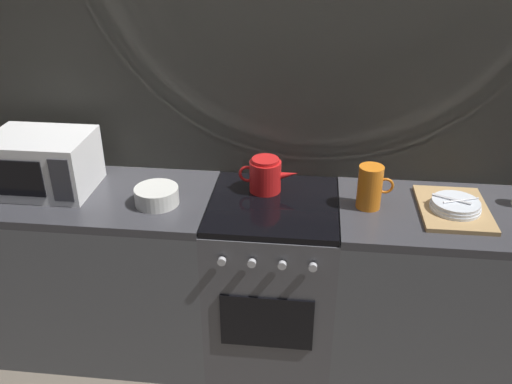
{
  "coord_description": "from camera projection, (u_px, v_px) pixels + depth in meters",
  "views": [
    {
      "loc": [
        0.16,
        -2.17,
        2.11
      ],
      "look_at": [
        -0.08,
        0.0,
        0.95
      ],
      "focal_mm": 38.08,
      "sensor_mm": 36.0,
      "label": 1
    }
  ],
  "objects": [
    {
      "name": "microwave",
      "position": [
        43.0,
        163.0,
        2.55
      ],
      "size": [
        0.46,
        0.35,
        0.27
      ],
      "color": "white",
      "rests_on": "counter_left"
    },
    {
      "name": "kettle",
      "position": [
        266.0,
        175.0,
        2.56
      ],
      "size": [
        0.28,
        0.15,
        0.17
      ],
      "color": "red",
      "rests_on": "stove_unit"
    },
    {
      "name": "counter_left",
      "position": [
        98.0,
        270.0,
        2.79
      ],
      "size": [
        1.2,
        0.6,
        0.9
      ],
      "color": "#515459",
      "rests_on": "ground_plane"
    },
    {
      "name": "counter_right",
      "position": [
        458.0,
        294.0,
        2.61
      ],
      "size": [
        1.2,
        0.6,
        0.9
      ],
      "color": "#515459",
      "rests_on": "ground_plane"
    },
    {
      "name": "dish_pile",
      "position": [
        454.0,
        207.0,
        2.4
      ],
      "size": [
        0.3,
        0.4,
        0.07
      ],
      "color": "tan",
      "rests_on": "counter_right"
    },
    {
      "name": "stove_unit",
      "position": [
        272.0,
        282.0,
        2.7
      ],
      "size": [
        0.6,
        0.63,
        0.9
      ],
      "color": "#4C4C51",
      "rests_on": "ground_plane"
    },
    {
      "name": "ground_plane",
      "position": [
        271.0,
        349.0,
        2.91
      ],
      "size": [
        8.0,
        8.0,
        0.0
      ],
      "primitive_type": "plane",
      "color": "#6B6054"
    },
    {
      "name": "pitcher",
      "position": [
        370.0,
        187.0,
        2.41
      ],
      "size": [
        0.16,
        0.11,
        0.2
      ],
      "color": "orange",
      "rests_on": "counter_right"
    },
    {
      "name": "mixing_bowl",
      "position": [
        157.0,
        196.0,
        2.46
      ],
      "size": [
        0.2,
        0.2,
        0.08
      ],
      "primitive_type": "cylinder",
      "color": "silver",
      "rests_on": "counter_left"
    },
    {
      "name": "back_wall",
      "position": [
        280.0,
        116.0,
        2.63
      ],
      "size": [
        3.6,
        0.05,
        2.4
      ],
      "color": "#B2AD9E",
      "rests_on": "ground_plane"
    }
  ]
}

